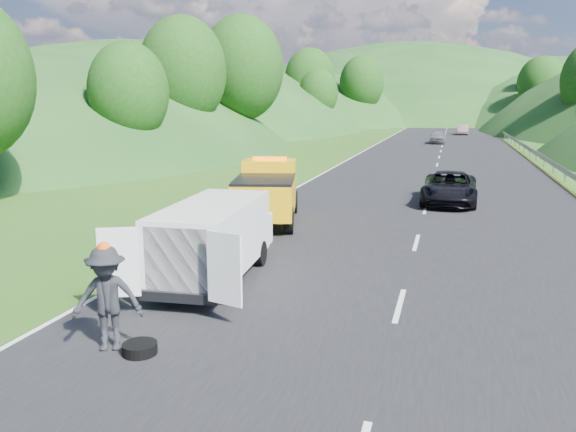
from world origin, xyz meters
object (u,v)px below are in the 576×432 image
(spare_tire, at_px, (140,355))
(passing_suv, at_px, (448,203))
(child, at_px, (215,261))
(tow_truck, at_px, (267,192))
(white_van, at_px, (215,237))
(woman, at_px, (185,259))
(worker, at_px, (111,350))
(suitcase, at_px, (161,242))

(spare_tire, relative_size, passing_suv, 0.12)
(child, bearing_deg, tow_truck, 145.02)
(white_van, xyz_separation_m, woman, (-1.64, 1.53, -1.15))
(white_van, distance_m, spare_tire, 4.62)
(spare_tire, height_order, passing_suv, passing_suv)
(worker, xyz_separation_m, suitcase, (-2.59, 6.66, 0.27))
(child, relative_size, suitcase, 1.94)
(woman, distance_m, suitcase, 1.39)
(tow_truck, xyz_separation_m, child, (0.24, -5.56, -1.18))
(suitcase, bearing_deg, spare_tire, -64.21)
(woman, xyz_separation_m, spare_tire, (2.07, -5.99, 0.00))
(woman, distance_m, passing_suv, 13.81)
(white_van, bearing_deg, spare_tire, -89.26)
(white_van, height_order, child, white_van)
(worker, bearing_deg, child, 72.15)
(tow_truck, relative_size, white_van, 1.00)
(child, bearing_deg, suitcase, -144.87)
(white_van, bearing_deg, child, 109.19)
(tow_truck, xyz_separation_m, suitcase, (-1.86, -4.90, -0.90))
(white_van, bearing_deg, passing_suv, 61.92)
(suitcase, distance_m, passing_suv, 13.89)
(suitcase, bearing_deg, white_van, -38.62)
(white_van, relative_size, passing_suv, 1.15)
(white_van, xyz_separation_m, worker, (-0.21, -4.42, -1.15))
(tow_truck, height_order, spare_tire, tow_truck)
(spare_tire, bearing_deg, white_van, 95.54)
(tow_truck, relative_size, worker, 3.02)
(child, xyz_separation_m, passing_suv, (6.40, 11.65, 0.00))
(tow_truck, height_order, suitcase, tow_truck)
(spare_tire, bearing_deg, worker, 176.83)
(tow_truck, relative_size, woman, 4.03)
(tow_truck, relative_size, child, 5.62)
(tow_truck, height_order, woman, tow_truck)
(woman, xyz_separation_m, worker, (1.43, -5.95, 0.00))
(child, bearing_deg, spare_tire, -26.80)
(passing_suv, bearing_deg, tow_truck, -136.51)
(passing_suv, bearing_deg, suitcase, -126.75)
(suitcase, height_order, spare_tire, suitcase)
(passing_suv, bearing_deg, white_van, -112.33)
(worker, xyz_separation_m, spare_tire, (0.64, -0.04, 0.00))
(child, xyz_separation_m, worker, (0.49, -6.00, 0.00))
(spare_tire, distance_m, passing_suv, 18.45)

